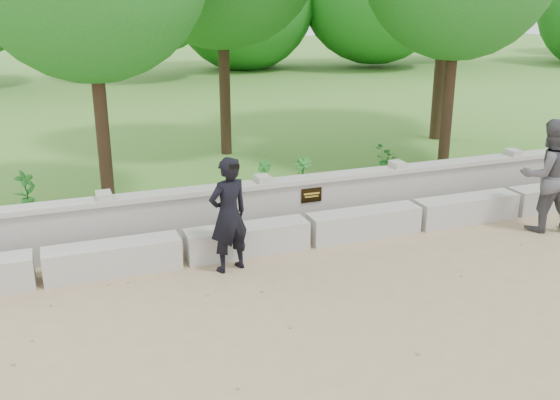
{
  "coord_description": "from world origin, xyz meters",
  "views": [
    {
      "loc": [
        -3.65,
        -6.54,
        3.79
      ],
      "look_at": [
        -0.59,
        1.57,
        0.92
      ],
      "focal_mm": 40.0,
      "sensor_mm": 36.0,
      "label": 1
    }
  ],
  "objects": [
    {
      "name": "ground",
      "position": [
        0.0,
        0.0,
        0.0
      ],
      "size": [
        80.0,
        80.0,
        0.0
      ],
      "primitive_type": "plane",
      "color": "#99845D",
      "rests_on": "ground"
    },
    {
      "name": "shrub_b",
      "position": [
        0.05,
        4.1,
        0.54
      ],
      "size": [
        0.36,
        0.4,
        0.58
      ],
      "primitive_type": "imported",
      "rotation": [
        0.0,
        0.0,
        1.96
      ],
      "color": "#297728",
      "rests_on": "lawn"
    },
    {
      "name": "man_main",
      "position": [
        -1.42,
        1.42,
        0.84
      ],
      "size": [
        0.7,
        0.65,
        1.68
      ],
      "color": "black",
      "rests_on": "ground"
    },
    {
      "name": "parapet_wall",
      "position": [
        0.0,
        2.6,
        0.46
      ],
      "size": [
        12.5,
        0.35,
        0.9
      ],
      "color": "#9D9B94",
      "rests_on": "ground"
    },
    {
      "name": "lawn",
      "position": [
        0.0,
        14.0,
        0.12
      ],
      "size": [
        40.0,
        22.0,
        0.25
      ],
      "primitive_type": "cube",
      "color": "#3F7226",
      "rests_on": "ground"
    },
    {
      "name": "shrub_d",
      "position": [
        0.64,
        3.7,
        0.59
      ],
      "size": [
        0.5,
        0.5,
        0.67
      ],
      "primitive_type": "imported",
      "rotation": [
        0.0,
        0.0,
        5.45
      ],
      "color": "#297728",
      "rests_on": "lawn"
    },
    {
      "name": "visitor_left",
      "position": [
        3.96,
        1.13,
        0.95
      ],
      "size": [
        1.07,
        0.92,
        1.89
      ],
      "color": "#47464C",
      "rests_on": "ground"
    },
    {
      "name": "concrete_bench",
      "position": [
        0.0,
        1.9,
        0.22
      ],
      "size": [
        11.9,
        0.45,
        0.45
      ],
      "color": "#A7A59E",
      "rests_on": "ground"
    },
    {
      "name": "shrub_a",
      "position": [
        -4.13,
        4.5,
        0.59
      ],
      "size": [
        0.44,
        0.41,
        0.69
      ],
      "primitive_type": "imported",
      "rotation": [
        0.0,
        0.0,
        0.65
      ],
      "color": "#297728",
      "rests_on": "lawn"
    },
    {
      "name": "shrub_c",
      "position": [
        2.79,
        4.27,
        0.55
      ],
      "size": [
        0.7,
        0.68,
        0.6
      ],
      "primitive_type": "imported",
      "rotation": [
        0.0,
        0.0,
        3.7
      ],
      "color": "#297728",
      "rests_on": "lawn"
    }
  ]
}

